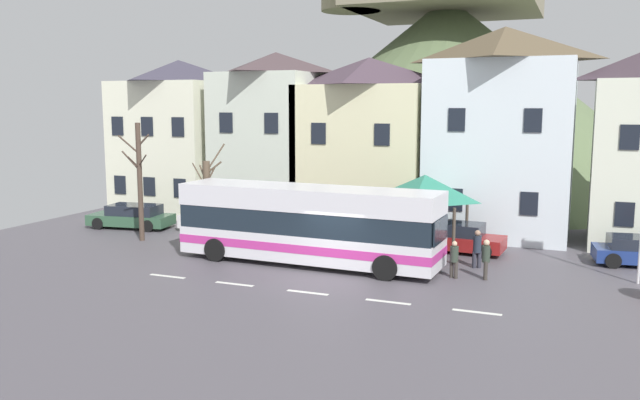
{
  "coord_description": "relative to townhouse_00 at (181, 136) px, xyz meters",
  "views": [
    {
      "loc": [
        8.92,
        -22.55,
        6.72
      ],
      "look_at": [
        -2.33,
        5.36,
        2.29
      ],
      "focal_mm": 36.7,
      "sensor_mm": 36.0,
      "label": 1
    }
  ],
  "objects": [
    {
      "name": "ground_plane",
      "position": [
        14.59,
        -12.35,
        -4.73
      ],
      "size": [
        40.0,
        60.0,
        0.07
      ],
      "color": "#514D54"
    },
    {
      "name": "townhouse_00",
      "position": [
        0.0,
        0.0,
        0.0
      ],
      "size": [
        6.33,
        6.77,
        9.41
      ],
      "color": "silver",
      "rests_on": "ground_plane"
    },
    {
      "name": "townhouse_01",
      "position": [
        6.63,
        0.1,
        0.15
      ],
      "size": [
        5.52,
        6.98,
        9.7
      ],
      "color": "beige",
      "rests_on": "ground_plane"
    },
    {
      "name": "townhouse_02",
      "position": [
        12.44,
        -0.25,
        -0.09
      ],
      "size": [
        6.85,
        6.26,
        9.23
      ],
      "color": "beige",
      "rests_on": "ground_plane"
    },
    {
      "name": "townhouse_03",
      "position": [
        19.58,
        -0.2,
        0.58
      ],
      "size": [
        6.95,
        6.37,
        10.57
      ],
      "color": "silver",
      "rests_on": "ground_plane"
    },
    {
      "name": "hilltop_castle",
      "position": [
        12.9,
        18.23,
        3.48
      ],
      "size": [
        37.96,
        37.96,
        22.29
      ],
      "color": "#586A46",
      "rests_on": "ground_plane"
    },
    {
      "name": "transit_bus",
      "position": [
        12.93,
        -9.99,
        -3.05
      ],
      "size": [
        11.42,
        2.98,
        3.28
      ],
      "rotation": [
        0.0,
        0.0,
        -0.04
      ],
      "color": "silver",
      "rests_on": "ground_plane"
    },
    {
      "name": "bus_shelter",
      "position": [
        16.99,
        -6.05,
        -1.74
      ],
      "size": [
        3.6,
        3.6,
        3.57
      ],
      "color": "#473D33",
      "rests_on": "ground_plane"
    },
    {
      "name": "parked_car_00",
      "position": [
        18.48,
        -5.31,
        -4.05
      ],
      "size": [
        3.99,
        2.12,
        1.33
      ],
      "rotation": [
        0.0,
        0.0,
        -0.07
      ],
      "color": "maroon",
      "rests_on": "ground_plane"
    },
    {
      "name": "parked_car_01",
      "position": [
        5.91,
        -5.26,
        -4.03
      ],
      "size": [
        4.55,
        2.0,
        1.37
      ],
      "rotation": [
        0.0,
        0.0,
        -0.03
      ],
      "color": "white",
      "rests_on": "ground_plane"
    },
    {
      "name": "parked_car_02",
      "position": [
        0.82,
        -6.12,
        -4.07
      ],
      "size": [
        4.72,
        2.41,
        1.28
      ],
      "rotation": [
        0.0,
        0.0,
        3.28
      ],
      "color": "#31553C",
      "rests_on": "ground_plane"
    },
    {
      "name": "pedestrian_00",
      "position": [
        19.09,
        -10.01,
        -3.89
      ],
      "size": [
        0.33,
        0.33,
        1.47
      ],
      "color": "#38332D",
      "rests_on": "ground_plane"
    },
    {
      "name": "pedestrian_01",
      "position": [
        16.63,
        -8.01,
        -3.8
      ],
      "size": [
        0.31,
        0.34,
        1.63
      ],
      "color": "#2D2D38",
      "rests_on": "ground_plane"
    },
    {
      "name": "pedestrian_02",
      "position": [
        20.27,
        -9.74,
        -3.86
      ],
      "size": [
        0.3,
        0.35,
        1.57
      ],
      "color": "#38332D",
      "rests_on": "ground_plane"
    },
    {
      "name": "pedestrian_03",
      "position": [
        19.68,
        -8.06,
        -3.86
      ],
      "size": [
        0.36,
        0.33,
        1.59
      ],
      "color": "#2D2D38",
      "rests_on": "ground_plane"
    },
    {
      "name": "public_bench",
      "position": [
        17.58,
        -4.29,
        -4.23
      ],
      "size": [
        1.58,
        0.48,
        0.87
      ],
      "color": "#33473D",
      "rests_on": "ground_plane"
    },
    {
      "name": "bare_tree_00",
      "position": [
        3.39,
        -8.7,
        -1.67
      ],
      "size": [
        1.81,
        0.88,
        5.82
      ],
      "color": "#47382D",
      "rests_on": "ground_plane"
    },
    {
      "name": "bare_tree_01",
      "position": [
        7.09,
        -8.47,
        -2.54
      ],
      "size": [
        1.59,
        1.11,
        4.86
      ],
      "color": "brown",
      "rests_on": "ground_plane"
    }
  ]
}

